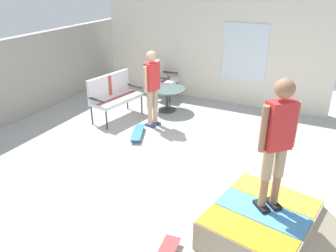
% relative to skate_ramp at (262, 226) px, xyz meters
% --- Properties ---
extents(ground_plane, '(12.00, 12.00, 0.10)m').
position_rel_skate_ramp_xyz_m(ground_plane, '(0.96, 1.97, -0.27)').
color(ground_plane, '#A8A8A3').
extents(house_facade, '(0.23, 6.00, 2.64)m').
position_rel_skate_ramp_xyz_m(house_facade, '(4.75, 2.45, 1.10)').
color(house_facade, silver).
rests_on(house_facade, ground_plane).
extents(skate_ramp, '(1.64, 1.94, 0.44)m').
position_rel_skate_ramp_xyz_m(skate_ramp, '(0.00, 0.00, 0.00)').
color(skate_ramp, tan).
rests_on(skate_ramp, ground_plane).
extents(patio_bench, '(1.33, 0.76, 1.02)m').
position_rel_skate_ramp_xyz_m(patio_bench, '(2.48, 3.99, 0.40)').
color(patio_bench, '#38383D').
rests_on(patio_bench, ground_plane).
extents(patio_chair_near_house, '(0.65, 0.59, 1.02)m').
position_rel_skate_ramp_xyz_m(patio_chair_near_house, '(4.23, 3.63, 0.39)').
color(patio_chair_near_house, '#38383D').
rests_on(patio_chair_near_house, ground_plane).
extents(patio_table, '(0.90, 0.90, 0.57)m').
position_rel_skate_ramp_xyz_m(patio_table, '(3.43, 3.08, 0.19)').
color(patio_table, '#38383D').
rests_on(patio_table, ground_plane).
extents(person_watching, '(0.47, 0.30, 1.68)m').
position_rel_skate_ramp_xyz_m(person_watching, '(2.49, 2.96, 0.76)').
color(person_watching, navy).
rests_on(person_watching, ground_plane).
extents(person_skater, '(0.37, 0.37, 1.68)m').
position_rel_skate_ramp_xyz_m(person_skater, '(0.12, -0.01, 1.20)').
color(person_skater, black).
rests_on(person_skater, skate_ramp).
extents(skateboard_by_bench, '(0.81, 0.49, 0.10)m').
position_rel_skate_ramp_xyz_m(skateboard_by_bench, '(1.87, 2.98, -0.13)').
color(skateboard_by_bench, '#3372B2').
rests_on(skateboard_by_bench, ground_plane).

